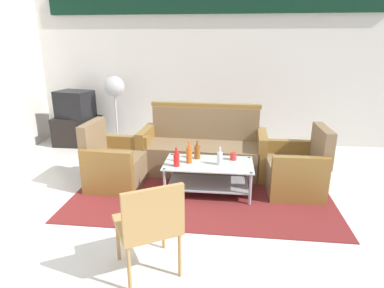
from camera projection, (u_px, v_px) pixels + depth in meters
name	position (u px, v px, depth m)	size (l,w,h in m)	color
ground_plane	(191.00, 226.00, 3.45)	(14.00, 14.00, 0.00)	silver
wall_back	(211.00, 63.00, 5.89)	(6.52, 0.19, 2.80)	silver
rug	(203.00, 189.00, 4.29)	(3.19, 2.08, 0.01)	maroon
couch	(203.00, 151.00, 4.81)	(1.82, 0.80, 0.96)	#7F6647
armchair_left	(115.00, 164.00, 4.35)	(0.73, 0.79, 0.85)	#7F6647
armchair_right	(297.00, 171.00, 4.15)	(0.72, 0.78, 0.85)	#7F6647
coffee_table	(208.00, 173.00, 4.11)	(1.10, 0.60, 0.40)	silver
bottle_clear	(220.00, 158.00, 3.99)	(0.07, 0.07, 0.23)	silver
bottle_brown	(197.00, 152.00, 4.19)	(0.08, 0.08, 0.24)	brown
bottle_orange	(189.00, 155.00, 4.04)	(0.07, 0.07, 0.28)	#D85919
bottle_red	(176.00, 159.00, 3.94)	(0.07, 0.07, 0.24)	red
cup	(233.00, 156.00, 4.16)	(0.08, 0.08, 0.10)	red
tv_stand	(78.00, 131.00, 6.05)	(0.80, 0.50, 0.52)	black
television	(75.00, 104.00, 5.90)	(0.69, 0.57, 0.48)	black
pedestal_fan	(114.00, 90.00, 5.79)	(0.36, 0.36, 1.27)	#2D2D33
wicker_chair	(150.00, 222.00, 2.59)	(0.66, 0.66, 0.84)	#AD844C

